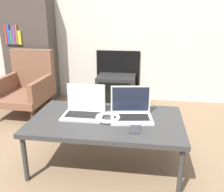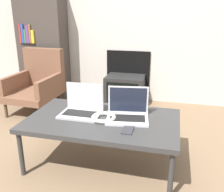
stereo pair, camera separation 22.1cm
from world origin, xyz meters
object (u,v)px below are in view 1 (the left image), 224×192
Objects in this scene: laptop_right at (131,111)px; headphones at (108,118)px; laptop_left at (84,109)px; phone at (135,129)px; armchair at (28,84)px; tv at (116,90)px.

laptop_right is 1.82× the size of headphones.
laptop_left reaches higher than headphones.
laptop_right is (0.38, -0.00, 0.00)m from laptop_left.
laptop_left is at bearing 171.36° from laptop_right.
laptop_left is at bearing 153.54° from phone.
laptop_right is 1.64m from armchair.
armchair is at bearing 135.28° from laptop_left.
headphones is 0.26m from phone.
tv is at bearing 86.11° from laptop_left.
tv is at bearing 94.79° from headphones.
armchair is (-1.05, -0.42, 0.16)m from tv.
armchair reaches higher than headphones.
laptop_left is at bearing 160.11° from headphones.
laptop_right is 0.71× the size of tv.
laptop_left is 0.38m from laptop_right.
laptop_left reaches higher than tv.
phone is at bearing -86.77° from laptop_right.
laptop_right reaches higher than tv.
phone is (0.43, -0.21, -0.05)m from laptop_left.
laptop_right is 1.42m from tv.
armchair reaches higher than laptop_left.
armchair is (-0.96, 0.94, -0.10)m from laptop_left.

